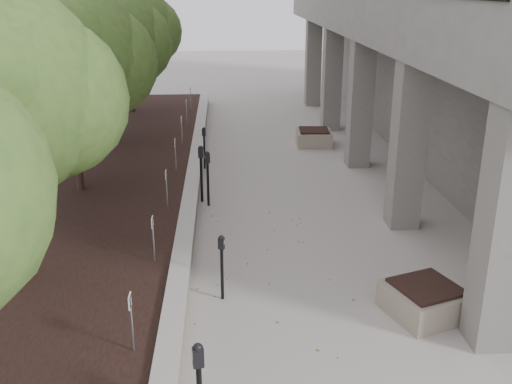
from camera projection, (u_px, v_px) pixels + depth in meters
name	position (u px, v px, depth m)	size (l,w,h in m)	color
retaining_wall	(194.00, 180.00, 16.93)	(0.39, 26.00, 0.50)	#9E927D
planting_bed	(65.00, 184.00, 16.75)	(7.00, 26.00, 0.40)	black
crabapple_tree_2	(1.00, 137.00, 10.16)	(4.60, 4.00, 5.44)	#3E6325
crabapple_tree_3	(70.00, 88.00, 14.86)	(4.60, 4.00, 5.44)	#3E6325
crabapple_tree_4	(106.00, 62.00, 19.56)	(4.60, 4.00, 5.44)	#3E6325
crabapple_tree_5	(128.00, 47.00, 24.26)	(4.60, 4.00, 5.44)	#3E6325
parking_sign_2	(132.00, 323.00, 8.71)	(0.04, 0.22, 0.96)	black
parking_sign_3	(153.00, 239.00, 11.52)	(0.04, 0.22, 0.96)	black
parking_sign_4	(167.00, 189.00, 14.34)	(0.04, 0.22, 0.96)	black
parking_sign_5	(176.00, 155.00, 17.16)	(0.04, 0.22, 0.96)	black
parking_sign_6	(182.00, 130.00, 19.98)	(0.04, 0.22, 0.96)	black
parking_sign_7	(187.00, 112.00, 22.80)	(0.04, 0.22, 0.96)	black
parking_sign_8	(190.00, 98.00, 25.61)	(0.04, 0.22, 0.96)	black
parking_meter_2	(222.00, 268.00, 10.87)	(0.13, 0.09, 1.32)	black
parking_meter_3	(201.00, 174.00, 15.73)	(0.16, 0.11, 1.58)	black
parking_meter_4	(208.00, 179.00, 15.45)	(0.15, 0.11, 1.51)	black
parking_meter_5	(204.00, 148.00, 18.61)	(0.13, 0.10, 1.36)	black
planter_front	(425.00, 299.00, 10.50)	(1.25, 1.25, 0.58)	#9E927D
planter_back	(314.00, 137.00, 21.44)	(1.26, 1.26, 0.59)	#9E927D
berry_scatter	(262.00, 245.00, 13.35)	(3.30, 14.10, 0.02)	maroon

